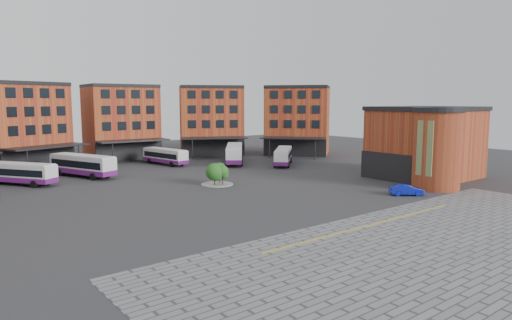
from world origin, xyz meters
TOP-DOWN VIEW (x-y plane):
  - ground at (0.00, 0.00)m, footprint 160.00×160.00m
  - paving_zone at (2.00, -22.00)m, footprint 50.00×22.00m
  - yellow_line at (2.00, -14.00)m, footprint 26.00×0.15m
  - main_building at (-4.77, 38.25)m, footprint 94.14×42.48m
  - east_building at (28.70, -3.06)m, footprint 17.40×15.40m
  - tree_island at (1.87, 11.62)m, footprint 4.40×4.40m
  - bus_b at (-19.33, 28.45)m, footprint 8.10×10.20m
  - bus_c at (-10.45, 29.96)m, footprint 6.90×12.03m
  - bus_d at (5.48, 34.33)m, footprint 4.18×10.48m
  - bus_e at (16.24, 27.97)m, footprint 9.40×11.36m
  - bus_f at (22.03, 21.03)m, footprint 9.29×9.16m
  - blue_car at (16.32, -8.18)m, footprint 4.03×3.68m

SIDE VIEW (x-z plane):
  - ground at x=0.00m, z-range 0.00..0.00m
  - paving_zone at x=2.00m, z-range 0.00..0.02m
  - yellow_line at x=2.00m, z-range 0.02..0.04m
  - blue_car at x=16.32m, z-range 0.00..1.34m
  - bus_d at x=5.48m, z-range 0.12..3.00m
  - bus_f at x=22.03m, z-range 0.12..3.11m
  - bus_b at x=-19.33m, z-range 0.13..3.14m
  - tree_island at x=1.87m, z-range 0.17..3.28m
  - bus_c at x=-10.45m, z-range 0.14..3.48m
  - bus_e at x=16.24m, z-range 0.14..3.54m
  - east_building at x=28.70m, z-range -0.01..10.59m
  - main_building at x=-4.77m, z-range -0.07..14.53m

